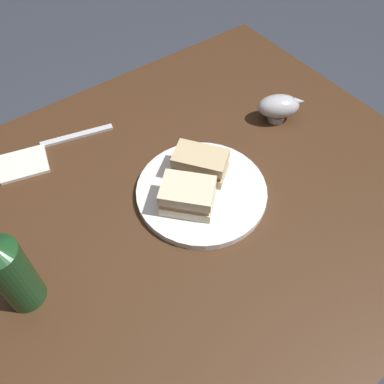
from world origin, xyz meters
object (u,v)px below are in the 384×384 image
plate (203,193)px  cider_bottle (9,270)px  sandwich_half_left (200,164)px  napkin (23,164)px  gravy_boat (279,106)px  fork (77,136)px  sandwich_half_right (188,196)px

plate → cider_bottle: 0.41m
sandwich_half_left → napkin: sandwich_half_left is taller
sandwich_half_left → napkin: 0.42m
gravy_boat → fork: gravy_boat is taller
fork → gravy_boat: bearing=165.4°
sandwich_half_left → sandwich_half_right: same height
sandwich_half_left → sandwich_half_right: (0.07, 0.06, 0.00)m
cider_bottle → sandwich_half_left: bearing=-174.8°
plate → sandwich_half_left: (-0.03, -0.04, 0.04)m
cider_bottle → fork: bearing=-128.9°
plate → sandwich_half_right: (0.05, 0.01, 0.04)m
cider_bottle → napkin: 0.35m
plate → napkin: plate is taller
plate → cider_bottle: (0.40, -0.00, 0.09)m
plate → gravy_boat: size_ratio=2.33×
sandwich_half_left → gravy_boat: 0.28m
sandwich_half_right → napkin: size_ratio=1.21×
napkin → sandwich_half_left: bearing=138.5°
sandwich_half_left → cider_bottle: bearing=5.2°
napkin → fork: bearing=-175.2°
plate → gravy_boat: 0.32m
plate → sandwich_half_right: size_ratio=2.15×
sandwich_half_right → cider_bottle: cider_bottle is taller
sandwich_half_left → gravy_boat: bearing=-171.6°
sandwich_half_right → gravy_boat: bearing=-164.7°
napkin → fork: 0.14m
napkin → cider_bottle: bearing=69.3°
sandwich_half_left → sandwich_half_right: size_ratio=1.00×
sandwich_half_left → gravy_boat: size_ratio=1.08×
cider_bottle → fork: size_ratio=1.40×
napkin → fork: (-0.14, -0.01, -0.00)m
sandwich_half_left → gravy_boat: sandwich_half_left is taller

